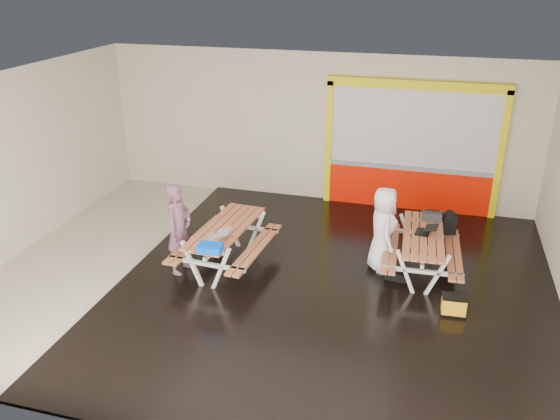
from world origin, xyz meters
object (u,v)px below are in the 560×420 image
(toolbox, at_px, (432,216))
(person_right, at_px, (383,229))
(backpack, at_px, (449,223))
(laptop_left, at_px, (217,236))
(picnic_table_left, at_px, (226,237))
(dark_case, at_px, (397,274))
(picnic_table_right, at_px, (422,244))
(blue_pouch, at_px, (210,248))
(fluke_bag, at_px, (454,305))
(person_left, at_px, (179,229))
(laptop_right, at_px, (426,230))

(toolbox, bearing_deg, person_right, -139.18)
(backpack, bearing_deg, laptop_left, -152.49)
(picnic_table_left, height_order, laptop_left, laptop_left)
(person_right, height_order, dark_case, person_right)
(picnic_table_right, relative_size, toolbox, 5.58)
(blue_pouch, distance_m, fluke_bag, 4.09)
(dark_case, bearing_deg, person_right, 138.18)
(picnic_table_right, height_order, dark_case, picnic_table_right)
(laptop_left, relative_size, toolbox, 1.20)
(backpack, bearing_deg, picnic_table_right, -119.50)
(picnic_table_left, height_order, blue_pouch, blue_pouch)
(blue_pouch, bearing_deg, picnic_table_right, 26.59)
(toolbox, relative_size, backpack, 0.83)
(person_left, bearing_deg, blue_pouch, -117.33)
(person_right, distance_m, dark_case, 0.85)
(picnic_table_left, height_order, fluke_bag, picnic_table_left)
(picnic_table_right, distance_m, person_left, 4.40)
(picnic_table_left, xyz_separation_m, fluke_bag, (4.10, -0.55, -0.44))
(laptop_left, distance_m, blue_pouch, 0.46)
(picnic_table_right, xyz_separation_m, laptop_left, (-3.46, -1.25, 0.29))
(laptop_left, relative_size, fluke_bag, 1.09)
(picnic_table_left, height_order, backpack, backpack)
(picnic_table_left, distance_m, fluke_bag, 4.16)
(person_right, bearing_deg, laptop_left, 96.01)
(person_left, distance_m, backpack, 5.07)
(person_right, bearing_deg, person_left, 89.37)
(person_left, distance_m, laptop_left, 0.80)
(toolbox, relative_size, dark_case, 0.94)
(blue_pouch, relative_size, backpack, 0.90)
(picnic_table_right, distance_m, dark_case, 0.72)
(person_right, height_order, fluke_bag, person_right)
(toolbox, bearing_deg, laptop_right, -97.70)
(backpack, relative_size, fluke_bag, 1.09)
(picnic_table_left, relative_size, dark_case, 5.59)
(person_right, distance_m, backpack, 1.44)
(laptop_left, bearing_deg, picnic_table_left, 95.59)
(laptop_right, xyz_separation_m, dark_case, (-0.42, -0.42, -0.74))
(laptop_right, xyz_separation_m, fluke_bag, (0.56, -1.35, -0.65))
(picnic_table_right, distance_m, laptop_right, 0.25)
(laptop_right, distance_m, fluke_bag, 1.60)
(picnic_table_right, height_order, backpack, backpack)
(toolbox, bearing_deg, fluke_bag, -76.26)
(person_right, relative_size, laptop_right, 3.81)
(laptop_right, height_order, blue_pouch, laptop_right)
(picnic_table_left, height_order, person_left, person_left)
(picnic_table_right, height_order, laptop_right, laptop_right)
(person_right, relative_size, laptop_left, 3.55)
(picnic_table_left, relative_size, laptop_left, 4.98)
(picnic_table_left, distance_m, person_left, 0.87)
(toolbox, bearing_deg, picnic_table_left, -158.85)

